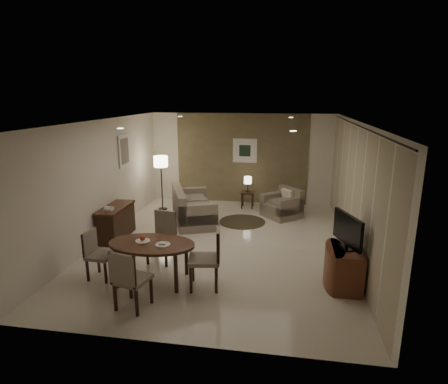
% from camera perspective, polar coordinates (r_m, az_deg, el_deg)
% --- Properties ---
extents(room_shell, '(5.50, 7.00, 2.70)m').
position_cam_1_polar(room_shell, '(8.37, 0.22, 1.67)').
color(room_shell, beige).
rests_on(room_shell, ground).
extents(taupe_accent, '(3.96, 0.03, 2.70)m').
position_cam_1_polar(taupe_accent, '(11.37, 2.70, 5.10)').
color(taupe_accent, '#736647').
rests_on(taupe_accent, wall_back).
extents(curtain_wall, '(0.08, 6.70, 2.58)m').
position_cam_1_polar(curtain_wall, '(8.01, 19.04, 0.04)').
color(curtain_wall, '#C1B697').
rests_on(curtain_wall, wall_right).
extents(curtain_rod, '(0.03, 6.80, 0.03)m').
position_cam_1_polar(curtain_rod, '(7.80, 19.85, 9.47)').
color(curtain_rod, black).
rests_on(curtain_rod, wall_right).
extents(art_back_frame, '(0.72, 0.03, 0.72)m').
position_cam_1_polar(art_back_frame, '(11.29, 3.21, 6.31)').
color(art_back_frame, silver).
rests_on(art_back_frame, wall_back).
extents(art_back_canvas, '(0.34, 0.01, 0.34)m').
position_cam_1_polar(art_back_canvas, '(11.28, 3.20, 6.30)').
color(art_back_canvas, black).
rests_on(art_back_canvas, wall_back).
extents(art_left_frame, '(0.03, 0.60, 0.80)m').
position_cam_1_polar(art_left_frame, '(9.81, -14.97, 6.07)').
color(art_left_frame, silver).
rests_on(art_left_frame, wall_left).
extents(art_left_canvas, '(0.01, 0.46, 0.64)m').
position_cam_1_polar(art_left_canvas, '(9.81, -14.89, 6.07)').
color(art_left_canvas, gray).
rests_on(art_left_canvas, wall_left).
extents(downlight_nl, '(0.10, 0.10, 0.01)m').
position_cam_1_polar(downlight_nl, '(6.46, -15.51, 9.31)').
color(downlight_nl, white).
rests_on(downlight_nl, ceiling).
extents(downlight_nr, '(0.10, 0.10, 0.01)m').
position_cam_1_polar(downlight_nr, '(5.88, 10.49, 9.12)').
color(downlight_nr, white).
rests_on(downlight_nr, ceiling).
extents(downlight_fl, '(0.10, 0.10, 0.01)m').
position_cam_1_polar(downlight_fl, '(9.84, -6.68, 11.37)').
color(downlight_fl, white).
rests_on(downlight_fl, ceiling).
extents(downlight_fr, '(0.10, 0.10, 0.01)m').
position_cam_1_polar(downlight_fr, '(9.47, 10.18, 11.12)').
color(downlight_fr, white).
rests_on(downlight_fr, ceiling).
extents(console_desk, '(0.48, 1.20, 0.75)m').
position_cam_1_polar(console_desk, '(9.00, -16.11, -4.45)').
color(console_desk, '#4F2D19').
rests_on(console_desk, floor).
extents(telephone, '(0.20, 0.14, 0.09)m').
position_cam_1_polar(telephone, '(8.61, -17.15, -2.40)').
color(telephone, white).
rests_on(telephone, console_desk).
extents(tv_cabinet, '(0.48, 0.90, 0.70)m').
position_cam_1_polar(tv_cabinet, '(6.88, 18.04, -10.85)').
color(tv_cabinet, brown).
rests_on(tv_cabinet, floor).
extents(flat_tv, '(0.36, 0.85, 0.60)m').
position_cam_1_polar(flat_tv, '(6.62, 18.33, -5.59)').
color(flat_tv, black).
rests_on(flat_tv, tv_cabinet).
extents(dining_table, '(1.53, 0.96, 0.72)m').
position_cam_1_polar(dining_table, '(6.83, -10.83, -10.45)').
color(dining_table, '#4F2D19').
rests_on(dining_table, floor).
extents(chair_near, '(0.57, 0.57, 0.98)m').
position_cam_1_polar(chair_near, '(6.06, -13.77, -12.65)').
color(chair_near, gray).
rests_on(chair_near, floor).
extents(chair_far, '(0.54, 0.54, 0.99)m').
position_cam_1_polar(chair_far, '(7.50, -9.60, -6.93)').
color(chair_far, gray).
rests_on(chair_far, floor).
extents(chair_left, '(0.46, 0.46, 0.89)m').
position_cam_1_polar(chair_left, '(7.13, -18.25, -9.12)').
color(chair_left, gray).
rests_on(chair_left, floor).
extents(chair_right, '(0.59, 0.59, 1.05)m').
position_cam_1_polar(chair_right, '(6.46, -3.08, -10.10)').
color(chair_right, gray).
rests_on(chair_right, floor).
extents(plate_a, '(0.26, 0.26, 0.02)m').
position_cam_1_polar(plate_a, '(6.79, -12.28, -7.31)').
color(plate_a, white).
rests_on(plate_a, dining_table).
extents(plate_b, '(0.26, 0.26, 0.02)m').
position_cam_1_polar(plate_b, '(6.57, -9.32, -7.91)').
color(plate_b, white).
rests_on(plate_b, dining_table).
extents(fruit_apple, '(0.09, 0.09, 0.09)m').
position_cam_1_polar(fruit_apple, '(6.77, -12.30, -6.89)').
color(fruit_apple, '#B23214').
rests_on(fruit_apple, plate_a).
extents(napkin, '(0.12, 0.08, 0.03)m').
position_cam_1_polar(napkin, '(6.57, -9.33, -7.73)').
color(napkin, white).
rests_on(napkin, plate_b).
extents(round_rug, '(1.20, 1.20, 0.01)m').
position_cam_1_polar(round_rug, '(9.83, 2.80, -4.52)').
color(round_rug, '#3F3723').
rests_on(round_rug, floor).
extents(sofa, '(2.11, 1.58, 0.89)m').
position_cam_1_polar(sofa, '(9.78, -4.68, -1.95)').
color(sofa, gray).
rests_on(sofa, floor).
extents(armchair, '(1.19, 1.20, 0.77)m').
position_cam_1_polar(armchair, '(10.22, 8.77, -1.69)').
color(armchair, gray).
rests_on(armchair, floor).
extents(side_table, '(0.38, 0.38, 0.48)m').
position_cam_1_polar(side_table, '(10.99, 3.60, -1.18)').
color(side_table, black).
rests_on(side_table, floor).
extents(table_lamp, '(0.22, 0.22, 0.50)m').
position_cam_1_polar(table_lamp, '(10.87, 3.64, 1.31)').
color(table_lamp, '#FFEAC1').
rests_on(table_lamp, side_table).
extents(floor_lamp, '(0.39, 0.39, 1.56)m').
position_cam_1_polar(floor_lamp, '(10.82, -9.48, 1.34)').
color(floor_lamp, '#FFE5B7').
rests_on(floor_lamp, floor).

